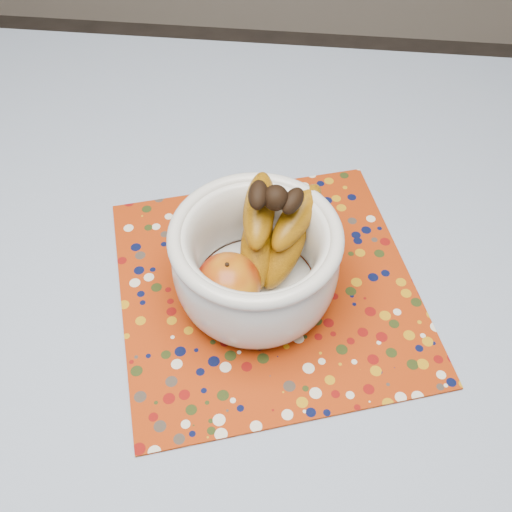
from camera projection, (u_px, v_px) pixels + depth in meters
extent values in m
cube|color=brown|center=(198.00, 359.00, 0.74)|extent=(1.20, 1.20, 0.04)
cylinder|color=brown|center=(23.00, 218.00, 1.40)|extent=(0.06, 0.06, 0.71)
cylinder|color=brown|center=(486.00, 254.00, 1.33)|extent=(0.06, 0.06, 0.71)
cube|color=#627AA4|center=(196.00, 349.00, 0.72)|extent=(1.32, 1.32, 0.01)
cube|color=#922907|center=(267.00, 287.00, 0.77)|extent=(0.47, 0.47, 0.00)
cylinder|color=silver|center=(256.00, 292.00, 0.75)|extent=(0.10, 0.10, 0.01)
cylinder|color=silver|center=(256.00, 287.00, 0.75)|extent=(0.15, 0.15, 0.01)
torus|color=silver|center=(256.00, 236.00, 0.67)|extent=(0.20, 0.20, 0.02)
ellipsoid|color=#700F04|center=(228.00, 283.00, 0.70)|extent=(0.08, 0.08, 0.07)
sphere|color=black|center=(276.00, 198.00, 0.67)|extent=(0.03, 0.03, 0.03)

